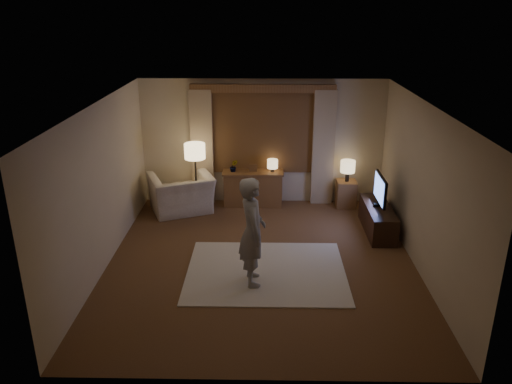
{
  "coord_description": "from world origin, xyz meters",
  "views": [
    {
      "loc": [
        0.05,
        -7.27,
        3.99
      ],
      "look_at": [
        -0.1,
        0.6,
        1.01
      ],
      "focal_mm": 35.0,
      "sensor_mm": 36.0,
      "label": 1
    }
  ],
  "objects_px": {
    "armchair": "(181,193)",
    "person": "(252,232)",
    "tv_stand": "(378,219)",
    "sideboard": "(253,189)",
    "side_table": "(346,194)"
  },
  "relations": [
    {
      "from": "sideboard",
      "to": "person",
      "type": "relative_size",
      "value": 0.72
    },
    {
      "from": "side_table",
      "to": "armchair",
      "type": "bearing_deg",
      "value": -174.58
    },
    {
      "from": "sideboard",
      "to": "armchair",
      "type": "xyz_separation_m",
      "value": [
        -1.44,
        -0.37,
        0.04
      ]
    },
    {
      "from": "armchair",
      "to": "person",
      "type": "distance_m",
      "value": 3.19
    },
    {
      "from": "side_table",
      "to": "person",
      "type": "xyz_separation_m",
      "value": [
        -1.87,
        -3.09,
        0.58
      ]
    },
    {
      "from": "armchair",
      "to": "person",
      "type": "relative_size",
      "value": 0.71
    },
    {
      "from": "sideboard",
      "to": "armchair",
      "type": "height_order",
      "value": "armchair"
    },
    {
      "from": "side_table",
      "to": "person",
      "type": "distance_m",
      "value": 3.66
    },
    {
      "from": "sideboard",
      "to": "person",
      "type": "distance_m",
      "value": 3.18
    },
    {
      "from": "tv_stand",
      "to": "person",
      "type": "distance_m",
      "value": 3.01
    },
    {
      "from": "person",
      "to": "tv_stand",
      "type": "bearing_deg",
      "value": -59.22
    },
    {
      "from": "sideboard",
      "to": "side_table",
      "type": "xyz_separation_m",
      "value": [
        1.94,
        -0.05,
        -0.07
      ]
    },
    {
      "from": "side_table",
      "to": "tv_stand",
      "type": "bearing_deg",
      "value": -71.46
    },
    {
      "from": "tv_stand",
      "to": "person",
      "type": "relative_size",
      "value": 0.84
    },
    {
      "from": "sideboard",
      "to": "person",
      "type": "xyz_separation_m",
      "value": [
        0.07,
        -3.14,
        0.51
      ]
    }
  ]
}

